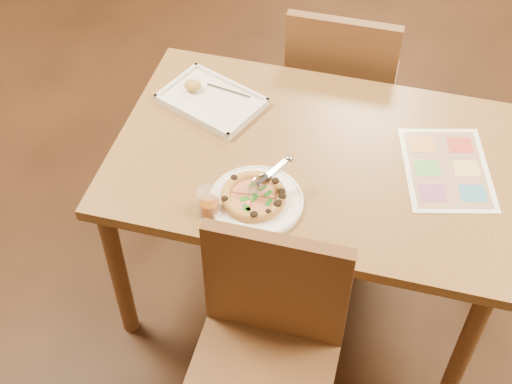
% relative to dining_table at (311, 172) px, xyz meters
% --- Properties ---
extents(dining_table, '(1.30, 0.85, 0.72)m').
position_rel_dining_table_xyz_m(dining_table, '(0.00, 0.00, 0.00)').
color(dining_table, olive).
rests_on(dining_table, ground).
extents(chair_near, '(0.42, 0.42, 0.47)m').
position_rel_dining_table_xyz_m(chair_near, '(0.00, -0.60, -0.07)').
color(chair_near, brown).
rests_on(chair_near, ground).
extents(chair_far, '(0.42, 0.42, 0.47)m').
position_rel_dining_table_xyz_m(chair_far, '(-0.00, 0.60, -0.07)').
color(chair_far, brown).
rests_on(chair_far, ground).
extents(plate, '(0.32, 0.32, 0.02)m').
position_rel_dining_table_xyz_m(plate, '(-0.13, -0.25, 0.09)').
color(plate, white).
rests_on(plate, dining_table).
extents(pizza, '(0.20, 0.20, 0.03)m').
position_rel_dining_table_xyz_m(pizza, '(-0.13, -0.25, 0.11)').
color(pizza, gold).
rests_on(pizza, plate).
extents(pizza_cutter, '(0.11, 0.13, 0.09)m').
position_rel_dining_table_xyz_m(pizza_cutter, '(-0.10, -0.21, 0.17)').
color(pizza_cutter, silver).
rests_on(pizza_cutter, pizza).
extents(appetizer_tray, '(0.40, 0.34, 0.06)m').
position_rel_dining_table_xyz_m(appetizer_tray, '(-0.40, 0.16, 0.10)').
color(appetizer_tray, white).
rests_on(appetizer_tray, dining_table).
extents(glass_tumbler, '(0.07, 0.07, 0.09)m').
position_rel_dining_table_xyz_m(glass_tumbler, '(-0.25, -0.32, 0.12)').
color(glass_tumbler, '#8E420A').
rests_on(glass_tumbler, dining_table).
extents(menu, '(0.35, 0.43, 0.00)m').
position_rel_dining_table_xyz_m(menu, '(0.43, 0.04, 0.09)').
color(menu, white).
rests_on(menu, dining_table).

